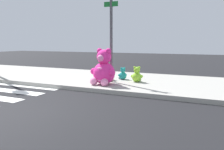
{
  "coord_description": "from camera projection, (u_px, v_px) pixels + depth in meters",
  "views": [
    {
      "loc": [
        4.64,
        -3.59,
        1.7
      ],
      "look_at": [
        1.39,
        3.6,
        0.55
      ],
      "focal_mm": 36.44,
      "sensor_mm": 36.0,
      "label": 1
    }
  ],
  "objects": [
    {
      "name": "plush_pink_large",
      "position": [
        103.0,
        70.0,
        8.32
      ],
      "size": [
        1.02,
        0.91,
        1.33
      ],
      "color": "#F22D93",
      "rests_on": "sidewalk"
    },
    {
      "name": "sign_pole",
      "position": [
        111.0,
        38.0,
        8.66
      ],
      "size": [
        0.56,
        0.11,
        3.2
      ],
      "color": "#4C4C51",
      "rests_on": "sidewalk"
    },
    {
      "name": "plush_teal",
      "position": [
        123.0,
        74.0,
        9.48
      ],
      "size": [
        0.37,
        0.36,
        0.51
      ],
      "color": "teal",
      "rests_on": "sidewalk"
    },
    {
      "name": "plush_red",
      "position": [
        107.0,
        73.0,
        9.41
      ],
      "size": [
        0.47,
        0.48,
        0.65
      ],
      "color": "red",
      "rests_on": "sidewalk"
    },
    {
      "name": "plush_lime",
      "position": [
        137.0,
        76.0,
        8.87
      ],
      "size": [
        0.46,
        0.43,
        0.62
      ],
      "color": "#8CD133",
      "rests_on": "sidewalk"
    },
    {
      "name": "sidewalk",
      "position": [
        98.0,
        79.0,
        10.05
      ],
      "size": [
        28.0,
        4.4,
        0.15
      ],
      "primitive_type": "cube",
      "color": "#9E9B93",
      "rests_on": "ground_plane"
    }
  ]
}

